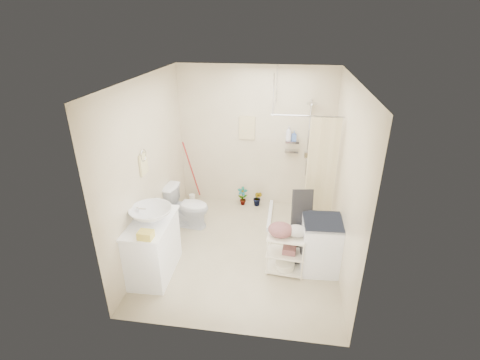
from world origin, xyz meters
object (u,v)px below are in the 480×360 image
object	(u,v)px
toilet	(188,206)
washing_machine	(321,245)
vanity	(153,247)
laundry_rack	(286,250)

from	to	relation	value
toilet	washing_machine	world-z (taller)	washing_machine
vanity	washing_machine	xyz separation A→B (m)	(2.30, 0.43, -0.03)
toilet	laundry_rack	size ratio (longest dim) A/B	1.04
toilet	washing_machine	xyz separation A→B (m)	(2.18, -0.84, 0.02)
laundry_rack	washing_machine	bearing A→B (deg)	23.11
vanity	laundry_rack	bearing A→B (deg)	7.30
washing_machine	laundry_rack	xyz separation A→B (m)	(-0.48, -0.16, -0.04)
vanity	laundry_rack	xyz separation A→B (m)	(1.82, 0.27, -0.06)
laundry_rack	toilet	bearing A→B (deg)	154.68
washing_machine	laundry_rack	size ratio (longest dim) A/B	1.10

